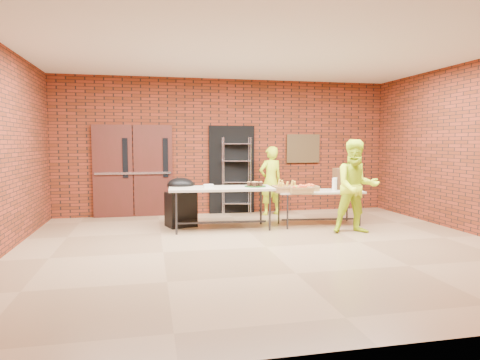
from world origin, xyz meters
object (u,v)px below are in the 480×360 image
object	(u,v)px
table_left	(221,191)
coffee_dispenser	(343,179)
covered_grill	(181,202)
table_right	(319,193)
volunteer_man	(356,187)
wire_rack	(237,176)
volunteer_woman	(271,181)

from	to	relation	value
table_left	coffee_dispenser	xyz separation A→B (m)	(2.64, 0.17, 0.18)
coffee_dispenser	covered_grill	size ratio (longest dim) A/B	0.44
table_right	table_left	bearing A→B (deg)	-172.61
table_left	coffee_dispenser	distance (m)	2.65
covered_grill	volunteer_man	bearing A→B (deg)	-39.93
wire_rack	covered_grill	xyz separation A→B (m)	(-1.42, -1.30, -0.41)
table_right	covered_grill	distance (m)	2.83
wire_rack	coffee_dispenser	bearing A→B (deg)	-25.40
table_right	volunteer_woman	distance (m)	1.56
wire_rack	table_left	xyz separation A→B (m)	(-0.66, -1.74, -0.15)
coffee_dispenser	covered_grill	bearing A→B (deg)	175.44
table_left	coffee_dispenser	world-z (taller)	coffee_dispenser
table_right	covered_grill	size ratio (longest dim) A/B	1.82
wire_rack	covered_grill	world-z (taller)	wire_rack
covered_grill	volunteer_woman	bearing A→B (deg)	6.85
table_left	volunteer_man	size ratio (longest dim) A/B	1.17
covered_grill	volunteer_man	size ratio (longest dim) A/B	0.57
table_left	volunteer_man	bearing A→B (deg)	-15.96
wire_rack	volunteer_man	bearing A→B (deg)	-42.96
table_left	volunteer_man	distance (m)	2.57
volunteer_woman	volunteer_man	bearing A→B (deg)	100.46
wire_rack	table_right	xyz separation A→B (m)	(1.38, -1.73, -0.26)
covered_grill	coffee_dispenser	bearing A→B (deg)	-22.08
wire_rack	table_right	size ratio (longest dim) A/B	1.00
table_right	coffee_dispenser	bearing A→B (deg)	22.60
volunteer_man	volunteer_woman	bearing A→B (deg)	122.78
wire_rack	coffee_dispenser	xyz separation A→B (m)	(1.97, -1.57, 0.02)
wire_rack	table_left	bearing A→B (deg)	-97.86
table_left	volunteer_man	world-z (taller)	volunteer_man
volunteer_woman	covered_grill	bearing A→B (deg)	11.18
wire_rack	volunteer_woman	bearing A→B (deg)	-9.50
table_right	volunteer_man	xyz separation A→B (m)	(0.38, -0.87, 0.22)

